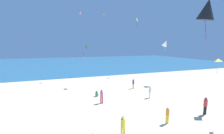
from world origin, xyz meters
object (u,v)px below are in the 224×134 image
object	(u,v)px
person_2	(123,125)
kite_pink	(80,13)
kite_white	(165,43)
person_1	(150,91)
kite_magenta	(27,39)
person_3	(133,83)
kite_orange	(104,15)
person_5	(167,114)
kite_green	(86,47)
person_6	(205,105)
kite_purple	(84,53)
kite_yellow	(218,60)
kite_lime	(137,20)
person_0	(97,94)
kite_black	(207,9)
person_4	(102,95)

from	to	relation	value
person_2	kite_pink	xyz separation A→B (m)	(0.26, 21.89, 12.07)
person_2	kite_white	xyz separation A→B (m)	(13.26, 12.56, 6.08)
person_1	kite_magenta	distance (m)	27.51
person_3	person_2	bearing A→B (deg)	-106.04
person_1	kite_orange	distance (m)	22.57
person_3	person_5	xyz separation A→B (m)	(-2.27, -10.69, -0.04)
person_1	kite_green	xyz separation A→B (m)	(-4.42, 20.46, 5.53)
person_6	kite_purple	xyz separation A→B (m)	(-9.22, 14.40, 4.52)
person_1	kite_white	size ratio (longest dim) A/B	0.75
person_2	kite_magenta	world-z (taller)	kite_magenta
kite_yellow	kite_white	size ratio (longest dim) A/B	0.73
kite_white	kite_lime	size ratio (longest dim) A/B	1.06
person_3	kite_yellow	bearing A→B (deg)	-54.29
person_0	kite_black	distance (m)	15.89
person_4	person_6	size ratio (longest dim) A/B	0.95
person_1	person_6	xyz separation A→B (m)	(2.35, -5.88, 0.11)
kite_yellow	kite_white	bearing A→B (deg)	76.84
person_0	kite_orange	size ratio (longest dim) A/B	0.63
person_4	kite_magenta	world-z (taller)	kite_magenta
person_2	kite_green	distance (m)	27.88
person_3	kite_orange	distance (m)	18.99
kite_pink	person_5	bearing A→B (deg)	-78.96
kite_pink	kite_magenta	bearing A→B (deg)	152.49
kite_black	person_2	bearing A→B (deg)	120.12
person_4	kite_white	world-z (taller)	kite_white
person_3	kite_magenta	bearing A→B (deg)	150.90
kite_pink	kite_green	bearing A→B (deg)	69.71
person_5	kite_green	xyz separation A→B (m)	(-2.15, 26.57, 5.56)
person_0	person_5	xyz separation A→B (m)	(3.97, -8.97, 0.56)
kite_white	kite_yellow	bearing A→B (deg)	-103.16
person_0	person_2	world-z (taller)	person_2
kite_purple	kite_green	bearing A→B (deg)	78.37
person_3	person_5	size ratio (longest dim) A/B	1.05
person_0	kite_lime	bearing A→B (deg)	-11.61
kite_green	kite_yellow	distance (m)	27.34
person_0	person_3	distance (m)	6.50
kite_purple	person_6	bearing A→B (deg)	-57.38
person_3	person_6	bearing A→B (deg)	-63.03
person_6	kite_yellow	distance (m)	4.54
kite_white	person_1	bearing A→B (deg)	-138.90
person_4	kite_magenta	bearing A→B (deg)	38.08
person_0	kite_black	world-z (taller)	kite_black
person_2	kite_pink	bearing A→B (deg)	29.81
kite_magenta	kite_orange	bearing A→B (deg)	-7.02
kite_black	kite_yellow	bearing A→B (deg)	32.26
person_1	kite_magenta	world-z (taller)	kite_magenta
person_2	person_4	xyz separation A→B (m)	(0.37, 7.05, -0.05)
kite_magenta	kite_lime	size ratio (longest dim) A/B	0.45
person_0	kite_purple	world-z (taller)	kite_purple
kite_green	kite_pink	distance (m)	8.77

